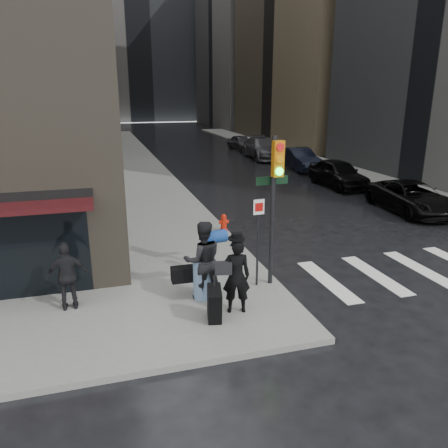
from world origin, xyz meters
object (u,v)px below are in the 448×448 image
Objects in this scene: traffic_light at (273,192)px; parked_car_0 at (412,197)px; man_greycoat at (68,276)px; man_jeans at (203,260)px; parked_car_3 at (263,148)px; fire_hydrant at (224,224)px; parked_car_1 at (338,173)px; man_overcoat at (232,280)px; parked_car_4 at (241,143)px; parked_car_2 at (299,159)px.

parked_car_0 is at bearing 28.84° from traffic_light.
man_greycoat is 0.42× the size of traffic_light.
traffic_light is (1.97, 0.24, 1.58)m from man_jeans.
traffic_light is at bearing -172.28° from man_jeans.
man_greycoat is at bearing -118.22° from parked_car_3.
parked_car_1 is at bearing 37.24° from fire_hydrant.
man_overcoat is 32.10m from parked_car_4.
man_greycoat is 2.50× the size of fire_hydrant.
parked_car_1 is 1.17× the size of parked_car_4.
man_overcoat is 0.35× the size of parked_car_3.
traffic_light reaches higher than man_greycoat.
parked_car_3 is (-0.48, 5.82, 0.08)m from parked_car_2.
man_overcoat reaches higher than parked_car_0.
man_overcoat is at bearing -128.87° from parked_car_1.
man_jeans is 1.20× the size of man_greycoat.
man_jeans is 3.28m from man_greycoat.
man_overcoat is at bearing 114.47° from man_jeans.
parked_car_4 is at bearing 69.68° from traffic_light.
parked_car_0 is at bearing -86.64° from parked_car_1.
man_overcoat is 2.65m from traffic_light.
parked_car_3 is at bearing -123.81° from man_greycoat.
fire_hydrant is 25.70m from parked_car_4.
man_overcoat is 0.44× the size of parked_car_2.
parked_car_2 is at bearing -94.00° from parked_car_4.
parked_car_4 is (14.14, 29.02, -0.33)m from man_greycoat.
man_greycoat reaches higher than parked_car_2.
parked_car_0 is 0.85× the size of parked_car_3.
parked_car_4 is at bearing 89.90° from parked_car_1.
traffic_light is 0.70× the size of parked_car_3.
man_greycoat is (-3.26, 0.31, -0.17)m from man_jeans.
parked_car_1 is (14.11, 11.54, -0.22)m from man_greycoat.
parked_car_3 reaches higher than parked_car_1.
man_overcoat is at bearing -141.49° from parked_car_0.
fire_hydrant is 15.49m from parked_car_2.
parked_car_1 is (-0.34, 5.82, 0.10)m from parked_car_0.
parked_car_3 is at bearing -113.82° from man_jeans.
parked_car_1 is at bearing 98.52° from parked_car_0.
parked_car_1 is at bearing -95.81° from parked_car_4.
parked_car_3 is 1.47× the size of parked_car_4.
parked_car_0 reaches higher than fire_hydrant.
man_jeans is at bearing -121.78° from parked_car_2.
parked_car_2 reaches higher than fire_hydrant.
traffic_light is 5.46m from fire_hydrant.
parked_car_1 is (8.87, 11.61, -1.97)m from traffic_light.
traffic_light reaches higher than parked_car_4.
parked_car_1 is 1.01× the size of parked_car_2.
man_jeans reaches higher than man_greycoat.
man_overcoat is at bearing -143.32° from traffic_light.
man_greycoat is 0.37× the size of parked_car_1.
man_overcoat is 0.50× the size of traffic_light.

